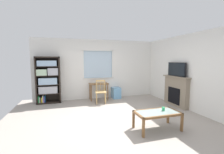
# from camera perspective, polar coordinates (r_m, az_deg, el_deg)

# --- Properties ---
(ground) EXTENTS (6.27, 6.10, 0.02)m
(ground) POSITION_cam_1_polar(r_m,az_deg,el_deg) (4.71, 0.91, -14.92)
(ground) COLOR #9E9389
(wall_back_with_window) EXTENTS (5.27, 0.15, 2.57)m
(wall_back_with_window) POSITION_cam_1_polar(r_m,az_deg,el_deg) (6.87, -5.59, 2.64)
(wall_back_with_window) COLOR white
(wall_back_with_window) RESTS_ON ground
(wall_right) EXTENTS (0.12, 5.30, 2.57)m
(wall_right) POSITION_cam_1_polar(r_m,az_deg,el_deg) (5.82, 27.10, 1.56)
(wall_right) COLOR white
(wall_right) RESTS_ON ground
(bookshelf) EXTENTS (0.90, 0.38, 1.82)m
(bookshelf) POSITION_cam_1_polar(r_m,az_deg,el_deg) (6.56, -22.50, -0.63)
(bookshelf) COLOR black
(bookshelf) RESTS_ON ground
(desk_under_window) EXTENTS (0.81, 0.45, 0.71)m
(desk_under_window) POSITION_cam_1_polar(r_m,az_deg,el_deg) (6.61, -4.92, -3.46)
(desk_under_window) COLOR brown
(desk_under_window) RESTS_ON ground
(wooden_chair) EXTENTS (0.48, 0.46, 0.90)m
(wooden_chair) POSITION_cam_1_polar(r_m,az_deg,el_deg) (6.13, -4.14, -5.30)
(wooden_chair) COLOR tan
(wooden_chair) RESTS_ON ground
(plastic_drawer_unit) EXTENTS (0.35, 0.40, 0.48)m
(plastic_drawer_unit) POSITION_cam_1_polar(r_m,az_deg,el_deg) (6.93, 1.51, -5.83)
(plastic_drawer_unit) COLOR #72ADDB
(plastic_drawer_unit) RESTS_ON ground
(fireplace) EXTENTS (0.26, 1.22, 1.10)m
(fireplace) POSITION_cam_1_polar(r_m,az_deg,el_deg) (6.18, 22.49, -4.81)
(fireplace) COLOR gray
(fireplace) RESTS_ON ground
(tv) EXTENTS (0.06, 0.89, 0.50)m
(tv) POSITION_cam_1_polar(r_m,az_deg,el_deg) (6.08, 22.68, 2.61)
(tv) COLOR black
(tv) RESTS_ON fireplace
(coffee_table) EXTENTS (1.07, 0.57, 0.44)m
(coffee_table) POSITION_cam_1_polar(r_m,az_deg,el_deg) (4.01, 16.32, -13.07)
(coffee_table) COLOR #8C9E99
(coffee_table) RESTS_ON ground
(sippy_cup) EXTENTS (0.07, 0.07, 0.09)m
(sippy_cup) POSITION_cam_1_polar(r_m,az_deg,el_deg) (4.11, 18.39, -11.05)
(sippy_cup) COLOR #33B770
(sippy_cup) RESTS_ON coffee_table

